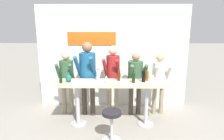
{
  "coord_description": "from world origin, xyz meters",
  "views": [
    {
      "loc": [
        0.07,
        -4.24,
        2.27
      ],
      "look_at": [
        0.0,
        0.08,
        1.27
      ],
      "focal_mm": 32.0,
      "sensor_mm": 36.0,
      "label": 1
    }
  ],
  "objects_px": {
    "bar_stool": "(112,122)",
    "person_center_left": "(113,72)",
    "person_left": "(87,71)",
    "wine_glass_2": "(106,77)",
    "tasting_table": "(112,89)",
    "wine_glass_1": "(153,76)",
    "person_far_left": "(67,76)",
    "person_center_right": "(159,77)",
    "wine_glass_0": "(157,76)",
    "decorative_vase": "(69,78)",
    "wine_bottle_3": "(61,77)",
    "wine_bottle_0": "(119,75)",
    "wine_bottle_1": "(144,75)",
    "wine_bottle_4": "(98,75)",
    "wine_bottle_2": "(147,75)",
    "person_center": "(135,77)",
    "wine_bottle_5": "(134,77)"
  },
  "relations": [
    {
      "from": "tasting_table",
      "to": "wine_bottle_3",
      "type": "height_order",
      "value": "wine_bottle_3"
    },
    {
      "from": "wine_bottle_3",
      "to": "wine_glass_2",
      "type": "distance_m",
      "value": 0.99
    },
    {
      "from": "person_far_left",
      "to": "person_center_right",
      "type": "height_order",
      "value": "person_far_left"
    },
    {
      "from": "wine_bottle_5",
      "to": "wine_glass_1",
      "type": "xyz_separation_m",
      "value": [
        0.43,
        0.07,
        -0.0
      ]
    },
    {
      "from": "person_center",
      "to": "wine_glass_1",
      "type": "bearing_deg",
      "value": -70.83
    },
    {
      "from": "person_center_left",
      "to": "wine_bottle_1",
      "type": "bearing_deg",
      "value": -28.64
    },
    {
      "from": "person_center_right",
      "to": "wine_glass_0",
      "type": "bearing_deg",
      "value": -115.55
    },
    {
      "from": "wine_glass_2",
      "to": "wine_bottle_2",
      "type": "bearing_deg",
      "value": 13.9
    },
    {
      "from": "bar_stool",
      "to": "wine_bottle_0",
      "type": "height_order",
      "value": "wine_bottle_0"
    },
    {
      "from": "wine_bottle_3",
      "to": "wine_glass_2",
      "type": "height_order",
      "value": "wine_bottle_3"
    },
    {
      "from": "person_left",
      "to": "wine_bottle_3",
      "type": "height_order",
      "value": "person_left"
    },
    {
      "from": "person_center",
      "to": "wine_bottle_1",
      "type": "distance_m",
      "value": 0.59
    },
    {
      "from": "bar_stool",
      "to": "wine_bottle_4",
      "type": "relative_size",
      "value": 2.52
    },
    {
      "from": "wine_glass_2",
      "to": "decorative_vase",
      "type": "height_order",
      "value": "decorative_vase"
    },
    {
      "from": "person_far_left",
      "to": "wine_glass_0",
      "type": "xyz_separation_m",
      "value": [
        2.16,
        -0.49,
        0.14
      ]
    },
    {
      "from": "person_left",
      "to": "wine_glass_2",
      "type": "bearing_deg",
      "value": -40.67
    },
    {
      "from": "wine_bottle_2",
      "to": "decorative_vase",
      "type": "distance_m",
      "value": 1.75
    },
    {
      "from": "person_left",
      "to": "wine_glass_0",
      "type": "bearing_deg",
      "value": -4.4
    },
    {
      "from": "person_far_left",
      "to": "person_center_right",
      "type": "distance_m",
      "value": 2.32
    },
    {
      "from": "wine_bottle_1",
      "to": "wine_bottle_4",
      "type": "height_order",
      "value": "wine_bottle_1"
    },
    {
      "from": "person_far_left",
      "to": "wine_bottle_4",
      "type": "xyz_separation_m",
      "value": [
        0.82,
        -0.45,
        0.13
      ]
    },
    {
      "from": "person_center_left",
      "to": "wine_bottle_3",
      "type": "height_order",
      "value": "person_center_left"
    },
    {
      "from": "tasting_table",
      "to": "wine_glass_1",
      "type": "height_order",
      "value": "wine_glass_1"
    },
    {
      "from": "person_far_left",
      "to": "wine_bottle_4",
      "type": "relative_size",
      "value": 6.37
    },
    {
      "from": "tasting_table",
      "to": "wine_bottle_3",
      "type": "distance_m",
      "value": 1.15
    },
    {
      "from": "bar_stool",
      "to": "person_center",
      "type": "relative_size",
      "value": 0.4
    },
    {
      "from": "person_center",
      "to": "wine_bottle_1",
      "type": "relative_size",
      "value": 5.0
    },
    {
      "from": "bar_stool",
      "to": "person_center_left",
      "type": "xyz_separation_m",
      "value": [
        0.01,
        1.28,
        0.68
      ]
    },
    {
      "from": "tasting_table",
      "to": "bar_stool",
      "type": "relative_size",
      "value": 3.92
    },
    {
      "from": "bar_stool",
      "to": "person_far_left",
      "type": "relative_size",
      "value": 0.4
    },
    {
      "from": "person_center",
      "to": "wine_bottle_3",
      "type": "bearing_deg",
      "value": -169.77
    },
    {
      "from": "tasting_table",
      "to": "person_center_right",
      "type": "height_order",
      "value": "person_center_right"
    },
    {
      "from": "bar_stool",
      "to": "wine_bottle_3",
      "type": "distance_m",
      "value": 1.47
    },
    {
      "from": "person_left",
      "to": "wine_bottle_5",
      "type": "distance_m",
      "value": 1.21
    },
    {
      "from": "bar_stool",
      "to": "decorative_vase",
      "type": "xyz_separation_m",
      "value": [
        -0.96,
        0.67,
        0.69
      ]
    },
    {
      "from": "bar_stool",
      "to": "person_far_left",
      "type": "xyz_separation_m",
      "value": [
        -1.15,
        1.28,
        0.58
      ]
    },
    {
      "from": "wine_bottle_0",
      "to": "wine_bottle_4",
      "type": "xyz_separation_m",
      "value": [
        -0.48,
        0.02,
        -0.02
      ]
    },
    {
      "from": "bar_stool",
      "to": "person_center_left",
      "type": "bearing_deg",
      "value": 89.73
    },
    {
      "from": "tasting_table",
      "to": "wine_bottle_3",
      "type": "bearing_deg",
      "value": -174.81
    },
    {
      "from": "wine_bottle_3",
      "to": "person_left",
      "type": "bearing_deg",
      "value": 50.07
    },
    {
      "from": "wine_glass_2",
      "to": "decorative_vase",
      "type": "bearing_deg",
      "value": 175.35
    },
    {
      "from": "wine_bottle_1",
      "to": "person_far_left",
      "type": "bearing_deg",
      "value": 163.19
    },
    {
      "from": "wine_bottle_4",
      "to": "wine_glass_1",
      "type": "relative_size",
      "value": 1.44
    },
    {
      "from": "person_far_left",
      "to": "wine_bottle_0",
      "type": "height_order",
      "value": "person_far_left"
    },
    {
      "from": "person_center_left",
      "to": "wine_bottle_5",
      "type": "relative_size",
      "value": 6.51
    },
    {
      "from": "person_center_right",
      "to": "wine_glass_2",
      "type": "bearing_deg",
      "value": -160.26
    },
    {
      "from": "wine_bottle_0",
      "to": "wine_glass_1",
      "type": "relative_size",
      "value": 1.68
    },
    {
      "from": "person_center_right",
      "to": "wine_glass_2",
      "type": "distance_m",
      "value": 1.47
    },
    {
      "from": "bar_stool",
      "to": "wine_glass_1",
      "type": "distance_m",
      "value": 1.35
    },
    {
      "from": "wine_bottle_2",
      "to": "wine_bottle_0",
      "type": "bearing_deg",
      "value": -177.36
    }
  ]
}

